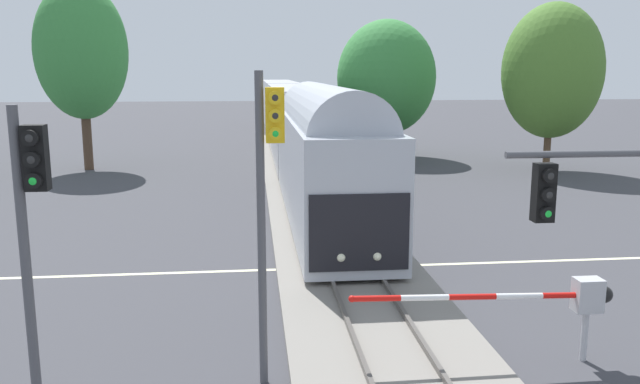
# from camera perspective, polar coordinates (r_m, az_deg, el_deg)

# --- Properties ---
(ground_plane) EXTENTS (220.00, 220.00, 0.00)m
(ground_plane) POSITION_cam_1_polar(r_m,az_deg,el_deg) (20.11, 2.39, -6.69)
(ground_plane) COLOR #3D3D42
(road_centre_stripe) EXTENTS (44.00, 0.20, 0.01)m
(road_centre_stripe) POSITION_cam_1_polar(r_m,az_deg,el_deg) (20.11, 2.39, -6.68)
(road_centre_stripe) COLOR beige
(road_centre_stripe) RESTS_ON ground
(railway_track) EXTENTS (4.40, 80.00, 0.32)m
(railway_track) POSITION_cam_1_polar(r_m,az_deg,el_deg) (20.09, 2.39, -6.43)
(railway_track) COLOR gray
(railway_track) RESTS_ON ground
(commuter_train) EXTENTS (3.04, 59.65, 5.16)m
(commuter_train) POSITION_cam_1_polar(r_m,az_deg,el_deg) (44.87, -2.40, 6.53)
(commuter_train) COLOR #B2B7C1
(commuter_train) RESTS_ON railway_track
(crossing_gate_near) EXTENTS (5.54, 0.40, 1.80)m
(crossing_gate_near) POSITION_cam_1_polar(r_m,az_deg,el_deg) (14.33, 20.57, -8.81)
(crossing_gate_near) COLOR #B7B7BC
(crossing_gate_near) RESTS_ON ground
(traffic_signal_median) EXTENTS (0.53, 0.38, 6.02)m
(traffic_signal_median) POSITION_cam_1_polar(r_m,az_deg,el_deg) (11.91, -4.67, 1.02)
(traffic_signal_median) COLOR #4C4C51
(traffic_signal_median) RESTS_ON ground
(traffic_signal_near_left) EXTENTS (0.53, 0.38, 5.52)m
(traffic_signal_near_left) POSITION_cam_1_polar(r_m,az_deg,el_deg) (10.82, -24.25, -2.64)
(traffic_signal_near_left) COLOR #4C4C51
(traffic_signal_near_left) RESTS_ON ground
(elm_centre_background) EXTENTS (6.79, 6.79, 9.45)m
(elm_centre_background) POSITION_cam_1_polar(r_m,az_deg,el_deg) (45.21, 5.89, 10.06)
(elm_centre_background) COLOR #4C3828
(elm_centre_background) RESTS_ON ground
(maple_right_background) EXTENTS (5.84, 5.84, 9.95)m
(maple_right_background) POSITION_cam_1_polar(r_m,az_deg,el_deg) (40.98, 19.88, 10.05)
(maple_right_background) COLOR brown
(maple_right_background) RESTS_ON ground
(pine_left_background) EXTENTS (5.42, 5.42, 11.20)m
(pine_left_background) POSITION_cam_1_polar(r_m,az_deg,el_deg) (41.73, -20.39, 11.60)
(pine_left_background) COLOR #4C3828
(pine_left_background) RESTS_ON ground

